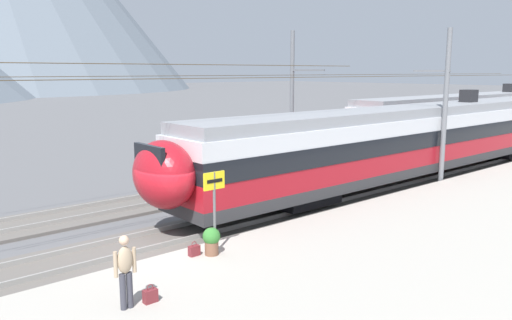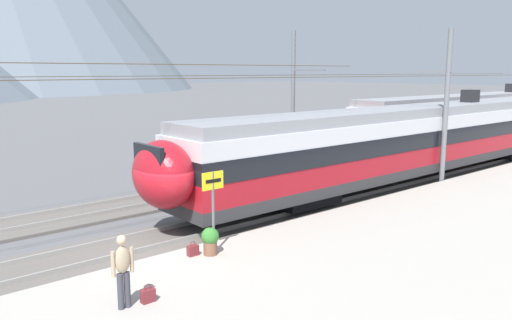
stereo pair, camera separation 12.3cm
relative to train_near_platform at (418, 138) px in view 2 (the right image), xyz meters
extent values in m
plane|color=#565659|center=(-15.33, -0.86, -2.23)|extent=(400.00, 400.00, 0.00)
cube|color=#A39E93|center=(-15.33, -6.31, -2.04)|extent=(120.00, 8.89, 0.39)
cube|color=#5B5651|center=(-15.33, 0.00, -2.17)|extent=(120.00, 3.00, 0.12)
cube|color=gray|center=(-15.33, -0.72, -2.03)|extent=(120.00, 0.07, 0.16)
cube|color=gray|center=(-15.33, 0.72, -2.03)|extent=(120.00, 0.07, 0.16)
cube|color=#5B5651|center=(-15.33, 4.75, -2.17)|extent=(120.00, 3.00, 0.12)
cube|color=gray|center=(-15.33, 4.03, -2.03)|extent=(120.00, 0.07, 0.16)
cube|color=gray|center=(-15.33, 5.47, -2.03)|extent=(120.00, 0.07, 0.16)
cube|color=#2D2D30|center=(0.59, 0.00, -1.31)|extent=(29.80, 2.85, 0.45)
cube|color=maroon|center=(0.59, 0.00, -0.66)|extent=(29.80, 2.85, 0.85)
cube|color=black|center=(0.59, 0.00, 0.14)|extent=(29.80, 2.89, 0.75)
cube|color=silver|center=(0.59, 0.00, 0.84)|extent=(29.80, 2.85, 0.65)
cube|color=gray|center=(0.59, 0.00, 1.39)|extent=(29.50, 2.65, 0.45)
cube|color=black|center=(-8.64, 0.00, -1.74)|extent=(2.80, 2.28, 0.42)
cube|color=black|center=(9.83, 0.00, -1.74)|extent=(2.80, 2.28, 0.42)
ellipsoid|color=maroon|center=(-14.86, 0.00, 0.04)|extent=(1.80, 2.62, 2.25)
cube|color=black|center=(-15.36, 0.00, 0.47)|extent=(0.16, 1.71, 1.19)
cube|color=black|center=(5.06, 0.00, 1.97)|extent=(0.90, 0.70, 0.70)
cube|color=#2D2D30|center=(16.83, 4.75, -1.31)|extent=(30.39, 2.82, 0.45)
cube|color=red|center=(16.83, 4.75, -0.66)|extent=(30.39, 2.82, 0.85)
cube|color=black|center=(16.83, 4.75, 0.14)|extent=(30.39, 2.86, 0.75)
cube|color=white|center=(16.83, 4.75, 0.84)|extent=(30.39, 2.82, 0.65)
cube|color=gray|center=(16.83, 4.75, 1.39)|extent=(30.09, 2.62, 0.45)
cube|color=black|center=(7.41, 4.75, -1.74)|extent=(2.80, 2.26, 0.42)
ellipsoid|color=red|center=(1.09, 4.75, 0.04)|extent=(1.80, 2.60, 2.25)
cube|color=black|center=(0.59, 4.75, 0.47)|extent=(0.16, 1.69, 1.19)
cube|color=black|center=(21.39, 4.75, 1.97)|extent=(0.90, 0.70, 0.70)
cylinder|color=slate|center=(-0.43, -1.65, 1.56)|extent=(0.24, 0.24, 7.58)
cube|color=slate|center=(-0.43, -0.83, 3.37)|extent=(0.10, 1.95, 0.10)
cylinder|color=#473823|center=(-0.43, 0.00, 3.12)|extent=(43.45, 0.02, 0.02)
cylinder|color=slate|center=(-2.08, 7.07, 1.71)|extent=(0.24, 0.24, 7.88)
cube|color=slate|center=(-2.08, 5.91, 3.41)|extent=(0.10, 2.63, 0.10)
cylinder|color=#473823|center=(-2.08, 4.75, 3.16)|extent=(43.45, 0.02, 0.02)
cylinder|color=#59595B|center=(-14.86, -2.78, -0.65)|extent=(0.08, 0.08, 2.40)
cube|color=yellow|center=(-14.86, -2.78, 0.30)|extent=(0.70, 0.06, 0.50)
cube|color=black|center=(-14.86, -2.81, 0.30)|extent=(0.52, 0.01, 0.10)
cylinder|color=#383842|center=(-18.47, -4.32, -1.43)|extent=(0.14, 0.14, 0.82)
cylinder|color=#383842|center=(-18.31, -4.32, -1.43)|extent=(0.14, 0.14, 0.82)
ellipsoid|color=tan|center=(-18.39, -4.32, -0.71)|extent=(0.36, 0.22, 0.62)
sphere|color=tan|center=(-18.39, -4.32, -0.26)|extent=(0.22, 0.22, 0.22)
cylinder|color=tan|center=(-18.61, -4.32, -0.76)|extent=(0.09, 0.09, 0.58)
cylinder|color=tan|center=(-18.17, -4.32, -0.76)|extent=(0.09, 0.09, 0.58)
cube|color=maroon|center=(-17.85, -4.39, -1.69)|extent=(0.32, 0.18, 0.31)
torus|color=maroon|center=(-17.85, -4.39, -1.49)|extent=(0.16, 0.02, 0.16)
cube|color=maroon|center=(-15.43, -2.55, -1.70)|extent=(0.32, 0.18, 0.30)
torus|color=maroon|center=(-15.43, -2.55, -1.50)|extent=(0.16, 0.02, 0.16)
cylinder|color=brown|center=(-15.00, -2.81, -1.65)|extent=(0.39, 0.39, 0.39)
sphere|color=#33752D|center=(-15.00, -2.81, -1.30)|extent=(0.51, 0.51, 0.51)
sphere|color=#DB5193|center=(-15.00, -2.81, -1.18)|extent=(0.28, 0.28, 0.28)
camera|label=1|loc=(-23.07, -14.18, 3.35)|focal=35.60mm
camera|label=2|loc=(-22.98, -14.26, 3.35)|focal=35.60mm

